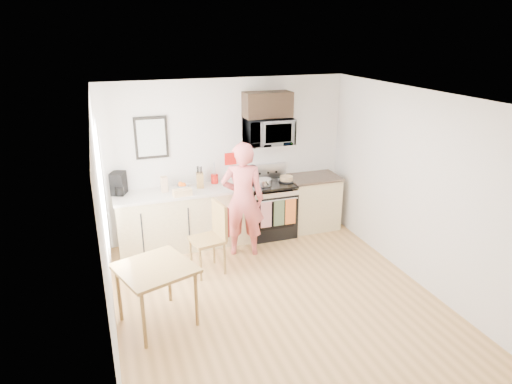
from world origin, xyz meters
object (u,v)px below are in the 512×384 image
object	(u,v)px
person	(243,200)
range	(270,210)
microwave	(268,131)
chair	(216,227)
cake	(286,179)
dining_table	(155,273)

from	to	relation	value
person	range	bearing A→B (deg)	-123.75
microwave	person	world-z (taller)	microwave
chair	person	bearing A→B (deg)	25.41
cake	chair	bearing A→B (deg)	-148.87
person	dining_table	bearing A→B (deg)	59.72
microwave	cake	distance (m)	0.85
microwave	cake	bearing A→B (deg)	-25.18
range	microwave	xyz separation A→B (m)	(-0.00, 0.10, 1.32)
range	microwave	distance (m)	1.33
microwave	person	size ratio (longest dim) A/B	0.43
person	cake	world-z (taller)	person
range	chair	size ratio (longest dim) A/B	1.13
chair	cake	bearing A→B (deg)	21.03
dining_table	cake	xyz separation A→B (m)	(2.42, 1.89, 0.30)
dining_table	chair	bearing A→B (deg)	46.17
microwave	cake	world-z (taller)	microwave
microwave	cake	xyz separation A→B (m)	(0.28, -0.13, -0.79)
range	cake	xyz separation A→B (m)	(0.28, -0.03, 0.53)
range	chair	bearing A→B (deg)	-142.28
person	dining_table	xyz separation A→B (m)	(-1.50, -1.39, -0.23)
dining_table	microwave	bearing A→B (deg)	43.40
person	dining_table	size ratio (longest dim) A/B	2.01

